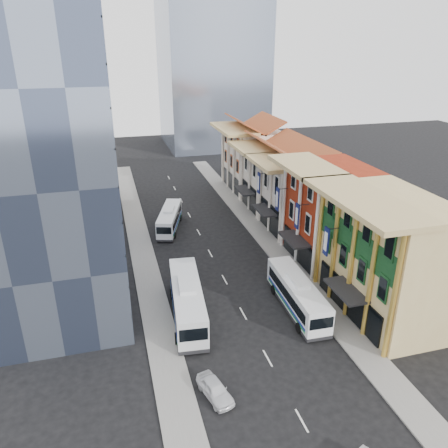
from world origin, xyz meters
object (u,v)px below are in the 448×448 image
object	(u,v)px
shophouse_tan	(390,257)
office_tower	(52,153)
bus_right	(297,294)
sedan_left	(215,389)
bus_left_near	(187,300)
bus_left_far	(170,219)

from	to	relation	value
shophouse_tan	office_tower	distance (m)	35.19
bus_right	shophouse_tan	bearing A→B (deg)	-13.27
shophouse_tan	sedan_left	distance (m)	21.40
bus_left_near	office_tower	bearing A→B (deg)	144.57
bus_left_far	sedan_left	world-z (taller)	bus_left_far
bus_left_far	office_tower	bearing A→B (deg)	-119.50
bus_right	sedan_left	size ratio (longest dim) A/B	2.83
shophouse_tan	bus_left_far	xyz separation A→B (m)	(-17.77, 26.32, -4.39)
office_tower	sedan_left	distance (m)	27.91
shophouse_tan	office_tower	bearing A→B (deg)	155.70
bus_left_far	bus_right	distance (m)	25.78
bus_left_far	bus_right	world-z (taller)	bus_right
office_tower	bus_left_near	world-z (taller)	office_tower
bus_left_near	sedan_left	bearing A→B (deg)	-84.24
shophouse_tan	office_tower	xyz separation A→B (m)	(-31.00, 14.00, 9.00)
shophouse_tan	bus_right	distance (m)	9.75
shophouse_tan	office_tower	size ratio (longest dim) A/B	0.47
shophouse_tan	bus_right	xyz separation A→B (m)	(-8.50, 2.27, -4.20)
bus_right	office_tower	bearing A→B (deg)	154.17
bus_right	bus_left_far	bearing A→B (deg)	112.78
bus_left_near	bus_left_far	world-z (taller)	bus_left_near
office_tower	bus_right	xyz separation A→B (m)	(22.50, -11.73, -13.20)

